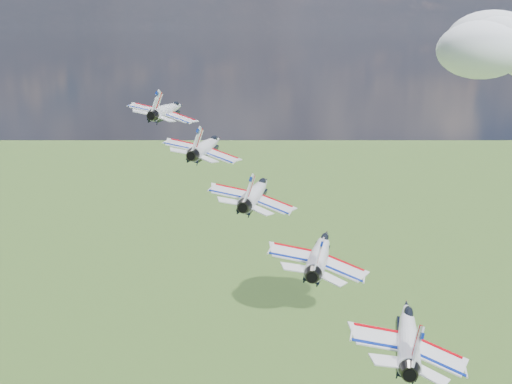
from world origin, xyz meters
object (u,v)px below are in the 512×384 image
(jet_1, at_px, (207,146))
(jet_4, at_px, (408,333))
(jet_3, at_px, (320,252))
(jet_2, at_px, (256,192))
(jet_0, at_px, (168,110))

(jet_1, xyz_separation_m, jet_4, (27.07, -24.86, -9.75))
(jet_3, relative_size, jet_4, 1.00)
(jet_1, relative_size, jet_4, 1.00)
(jet_2, distance_m, jet_4, 25.35)
(jet_0, distance_m, jet_1, 12.68)
(jet_0, distance_m, jet_3, 38.03)
(jet_1, distance_m, jet_2, 12.68)
(jet_4, bearing_deg, jet_0, 132.14)
(jet_0, height_order, jet_3, jet_0)
(jet_3, bearing_deg, jet_1, 132.14)
(jet_0, relative_size, jet_1, 1.00)
(jet_2, bearing_deg, jet_4, -47.86)
(jet_1, bearing_deg, jet_4, -47.86)
(jet_0, bearing_deg, jet_2, -47.86)
(jet_1, xyz_separation_m, jet_2, (9.02, -8.29, -3.25))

